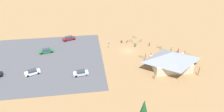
{
  "coord_description": "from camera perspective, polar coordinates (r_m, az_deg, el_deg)",
  "views": [
    {
      "loc": [
        14.6,
        64.13,
        36.31
      ],
      "look_at": [
        6.23,
        4.78,
        1.2
      ],
      "focal_mm": 34.9,
      "sensor_mm": 36.0,
      "label": 1
    }
  ],
  "objects": [
    {
      "name": "bicycle_red_back_row",
      "position": [
        80.36,
        3.94,
        3.74
      ],
      "size": [
        1.17,
        1.32,
        0.87
      ],
      "color": "black",
      "rests_on": "ground"
    },
    {
      "name": "visitor_by_pavilion",
      "position": [
        76.65,
        16.98,
        1.43
      ],
      "size": [
        0.36,
        0.36,
        1.75
      ],
      "color": "#2D3347",
      "rests_on": "ground"
    },
    {
      "name": "car_white_end_stall",
      "position": [
        66.66,
        -20.13,
        -3.99
      ],
      "size": [
        4.65,
        3.14,
        1.41
      ],
      "color": "white",
      "rests_on": "parking_lot_asphalt"
    },
    {
      "name": "ground",
      "position": [
        75.13,
        4.2,
        1.37
      ],
      "size": [
        160.0,
        160.0,
        0.0
      ],
      "primitive_type": "plane",
      "color": "#937047",
      "rests_on": "ground"
    },
    {
      "name": "trash_bin",
      "position": [
        80.21,
        2.52,
        3.77
      ],
      "size": [
        0.6,
        0.6,
        0.9
      ],
      "primitive_type": "cylinder",
      "color": "brown",
      "rests_on": "ground"
    },
    {
      "name": "lot_sign",
      "position": [
        76.04,
        -0.85,
        3.04
      ],
      "size": [
        0.56,
        0.08,
        2.2
      ],
      "color": "#99999E",
      "rests_on": "ground"
    },
    {
      "name": "visitor_near_lot",
      "position": [
        77.48,
        6.07,
        3.01
      ],
      "size": [
        0.4,
        0.39,
        1.76
      ],
      "color": "#2D3347",
      "rests_on": "ground"
    },
    {
      "name": "pine_far_west",
      "position": [
        44.82,
        8.28,
        -14.18
      ],
      "size": [
        2.69,
        2.69,
        8.04
      ],
      "color": "brown",
      "rests_on": "ground"
    },
    {
      "name": "visitor_at_bikes",
      "position": [
        78.95,
        9.78,
        3.19
      ],
      "size": [
        0.36,
        0.37,
        1.61
      ],
      "color": "#2D3347",
      "rests_on": "ground"
    },
    {
      "name": "car_green_front_row",
      "position": [
        76.78,
        -16.84,
        1.33
      ],
      "size": [
        4.99,
        2.79,
        1.32
      ],
      "color": "#1E6B3D",
      "rests_on": "parking_lot_asphalt"
    },
    {
      "name": "bicycle_silver_trailside",
      "position": [
        78.44,
        12.25,
        2.37
      ],
      "size": [
        1.73,
        0.53,
        0.84
      ],
      "color": "black",
      "rests_on": "ground"
    },
    {
      "name": "bicycle_green_front_row",
      "position": [
        71.5,
        7.61,
        -0.13
      ],
      "size": [
        1.38,
        1.05,
        0.74
      ],
      "color": "black",
      "rests_on": "ground"
    },
    {
      "name": "bicycle_purple_by_bin",
      "position": [
        84.32,
        5.84,
        4.98
      ],
      "size": [
        1.4,
        1.15,
        0.81
      ],
      "color": "black",
      "rests_on": "ground"
    },
    {
      "name": "bike_pavilion",
      "position": [
        66.45,
        15.3,
        -0.83
      ],
      "size": [
        13.38,
        9.9,
        5.55
      ],
      "color": "beige",
      "rests_on": "ground"
    },
    {
      "name": "bicycle_yellow_yard_left",
      "position": [
        76.37,
        19.05,
        0.47
      ],
      "size": [
        1.36,
        1.1,
        0.83
      ],
      "color": "black",
      "rests_on": "ground"
    },
    {
      "name": "bicycle_white_yard_front",
      "position": [
        79.36,
        6.01,
        3.26
      ],
      "size": [
        1.53,
        0.84,
        0.86
      ],
      "color": "black",
      "rests_on": "ground"
    },
    {
      "name": "bicycle_black_edge_south",
      "position": [
        72.93,
        10.2,
        0.34
      ],
      "size": [
        0.55,
        1.7,
        0.91
      ],
      "color": "black",
      "rests_on": "ground"
    },
    {
      "name": "bicycle_orange_near_sign",
      "position": [
        77.13,
        12.79,
        1.78
      ],
      "size": [
        0.72,
        1.68,
        0.8
      ],
      "color": "black",
      "rests_on": "ground"
    },
    {
      "name": "car_silver_far_end",
      "position": [
        62.91,
        -8.17,
        -4.41
      ],
      "size": [
        4.43,
        2.22,
        1.4
      ],
      "color": "#BCBCC1",
      "rests_on": "parking_lot_asphalt"
    },
    {
      "name": "car_maroon_back_corner",
      "position": [
        83.52,
        -11.23,
        4.57
      ],
      "size": [
        4.9,
        3.14,
        1.48
      ],
      "color": "maroon",
      "rests_on": "parking_lot_asphalt"
    },
    {
      "name": "bicycle_blue_lone_east",
      "position": [
        81.29,
        5.01,
        4.0
      ],
      "size": [
        1.14,
        1.31,
        0.86
      ],
      "color": "black",
      "rests_on": "ground"
    },
    {
      "name": "bicycle_teal_yard_right",
      "position": [
        81.76,
        7.46,
        4.0
      ],
      "size": [
        1.48,
        0.96,
        0.8
      ],
      "color": "black",
      "rests_on": "ground"
    },
    {
      "name": "parking_lot_asphalt",
      "position": [
        72.34,
        -17.21,
        -1.25
      ],
      "size": [
        36.68,
        34.84,
        0.05
      ],
      "primitive_type": "cube",
      "color": "#4C4C51",
      "rests_on": "ground"
    },
    {
      "name": "bicycle_yellow_mid_cluster",
      "position": [
        78.06,
        15.27,
        1.79
      ],
      "size": [
        1.07,
        1.43,
        0.8
      ],
      "color": "black",
      "rests_on": "ground"
    }
  ]
}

